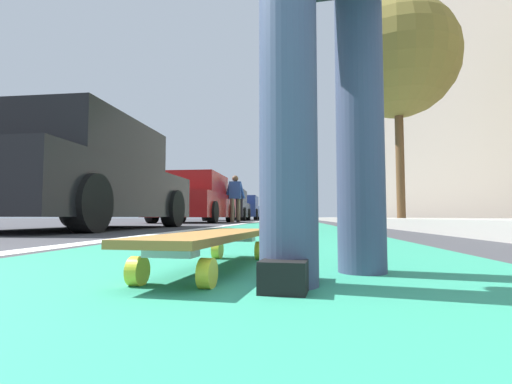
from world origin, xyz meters
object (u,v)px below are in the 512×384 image
parked_car_mid (195,200)px  parked_car_far (228,206)px  street_tree_mid (397,59)px  traffic_light (269,178)px  pedestrian_distant (235,195)px  skateboard (213,239)px  parked_car_near (79,178)px  parked_car_end (245,208)px

parked_car_mid → parked_car_far: size_ratio=0.98×
street_tree_mid → parked_car_mid: bearing=70.1°
traffic_light → pedestrian_distant: size_ratio=2.67×
skateboard → parked_car_mid: bearing=15.2°
parked_car_near → parked_car_far: parked_car_near is taller
parked_car_mid → skateboard: bearing=-164.8°
parked_car_end → street_tree_mid: (-14.68, -5.65, 3.30)m
skateboard → parked_car_near: parked_car_near is taller
parked_car_near → parked_car_mid: parked_car_near is taller
parked_car_end → pedestrian_distant: 11.97m
parked_car_end → parked_car_far: bearing=179.4°
parked_car_end → pedestrian_distant: size_ratio=3.01×
parked_car_near → parked_car_end: bearing=0.5°
parked_car_end → pedestrian_distant: pedestrian_distant is taller
parked_car_near → skateboard: bearing=-144.6°
street_tree_mid → parked_car_near: bearing=128.7°
pedestrian_distant → parked_car_mid: bearing=124.5°
traffic_light → skateboard: bearing=-176.6°
parked_car_near → pedestrian_distant: (7.16, -1.06, 0.17)m
traffic_light → street_tree_mid: (-16.00, -4.22, 1.22)m
parked_car_near → traffic_light: 20.54m
parked_car_near → street_tree_mid: size_ratio=0.74×
traffic_light → street_tree_mid: size_ratio=0.74×
parked_car_end → pedestrian_distant: (-11.91, -1.23, 0.14)m
parked_car_far → pedestrian_distant: size_ratio=2.78×
skateboard → pedestrian_distant: (10.96, 1.63, 0.77)m
traffic_light → parked_car_far: bearing=168.3°
parked_car_far → traffic_light: size_ratio=1.04×
parked_car_end → traffic_light: size_ratio=1.13×
parked_car_near → traffic_light: size_ratio=1.01×
parked_car_near → street_tree_mid: 7.77m
skateboard → traffic_light: bearing=3.4°
parked_car_far → pedestrian_distant: pedestrian_distant is taller
skateboard → pedestrian_distant: 11.10m
parked_car_near → parked_car_end: (19.07, 0.17, 0.03)m
street_tree_mid → pedestrian_distant: street_tree_mid is taller
parked_car_far → street_tree_mid: bearing=-147.1°
parked_car_near → parked_car_mid: bearing=0.6°
skateboard → parked_car_mid: parked_car_mid is taller
parked_car_mid → parked_car_end: 12.68m
skateboard → traffic_light: 24.38m
parked_car_near → pedestrian_distant: bearing=-8.4°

